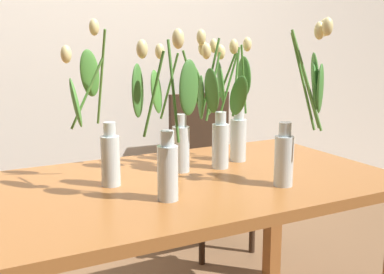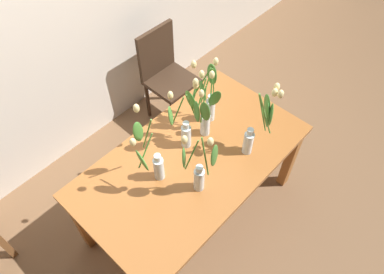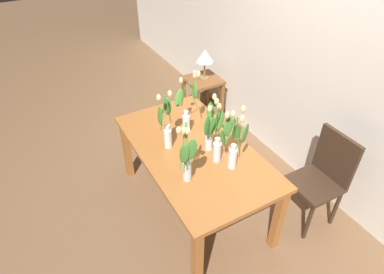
% 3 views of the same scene
% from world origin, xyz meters
% --- Properties ---
extents(room_wall_rear, '(9.00, 0.10, 2.70)m').
position_xyz_m(room_wall_rear, '(0.00, 1.31, 1.35)').
color(room_wall_rear, silver).
rests_on(room_wall_rear, ground).
extents(dining_table, '(1.60, 0.90, 0.74)m').
position_xyz_m(dining_table, '(0.00, 0.00, 0.65)').
color(dining_table, '#A3602D').
rests_on(dining_table, ground).
extents(tulip_vase_0, '(0.24, 0.13, 0.51)m').
position_xyz_m(tulip_vase_0, '(0.07, 0.13, 0.92)').
color(tulip_vase_0, silver).
rests_on(tulip_vase_0, dining_table).
extents(tulip_vase_1, '(0.18, 0.21, 0.59)m').
position_xyz_m(tulip_vase_1, '(-0.27, 0.08, 0.93)').
color(tulip_vase_1, silver).
rests_on(tulip_vase_1, dining_table).
extents(tulip_vase_2, '(0.17, 0.15, 0.59)m').
position_xyz_m(tulip_vase_2, '(0.34, -0.25, 0.97)').
color(tulip_vase_2, silver).
rests_on(tulip_vase_2, dining_table).
extents(tulip_vase_3, '(0.19, 0.17, 0.55)m').
position_xyz_m(tulip_vase_3, '(-0.14, -0.18, 0.93)').
color(tulip_vase_3, silver).
rests_on(tulip_vase_3, dining_table).
extents(tulip_vase_4, '(0.15, 0.14, 0.55)m').
position_xyz_m(tulip_vase_4, '(0.20, 0.08, 0.92)').
color(tulip_vase_4, silver).
rests_on(tulip_vase_4, dining_table).
extents(tulip_vase_5, '(0.22, 0.25, 0.52)m').
position_xyz_m(tulip_vase_5, '(0.34, 0.16, 0.96)').
color(tulip_vase_5, silver).
rests_on(tulip_vase_5, dining_table).
extents(dining_chair, '(0.40, 0.40, 0.93)m').
position_xyz_m(dining_chair, '(0.65, 0.94, 0.52)').
color(dining_chair, '#382619').
rests_on(dining_chair, ground).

